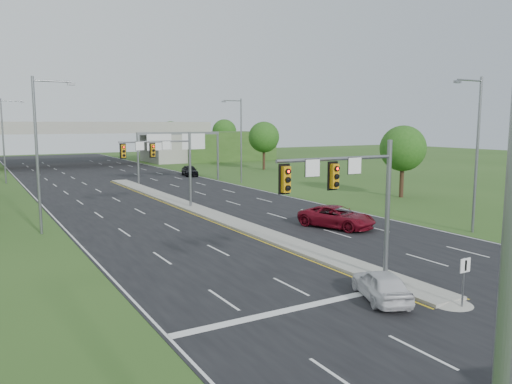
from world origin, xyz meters
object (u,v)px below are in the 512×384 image
at_px(signal_mast_near, 354,190).
at_px(signal_mast_far, 167,158).
at_px(sign_gantry, 178,143).
at_px(keep_right_sign, 464,274).
at_px(car_far_a, 337,217).
at_px(car_far_c, 190,170).
at_px(car_white, 381,285).
at_px(overpass, 76,146).

distance_m(signal_mast_near, signal_mast_far, 25.00).
bearing_deg(sign_gantry, keep_right_sign, -97.70).
distance_m(sign_gantry, car_far_a, 34.08).
bearing_deg(signal_mast_far, car_far_c, 63.56).
relative_size(signal_mast_far, car_white, 1.73).
relative_size(signal_mast_far, sign_gantry, 0.60).
relative_size(signal_mast_near, overpass, 0.09).
distance_m(signal_mast_near, sign_gantry, 45.88).
bearing_deg(car_far_a, signal_mast_far, 100.44).
xyz_separation_m(signal_mast_far, keep_right_sign, (2.26, -29.45, -3.21)).
xyz_separation_m(keep_right_sign, car_far_c, (11.00, 56.13, -0.70)).
bearing_deg(signal_mast_far, car_white, -89.94).
relative_size(signal_mast_near, keep_right_sign, 3.18).
distance_m(signal_mast_near, overpass, 80.11).
xyz_separation_m(signal_mast_far, car_far_a, (8.28, -13.79, -3.89)).
height_order(overpass, car_far_a, overpass).
xyz_separation_m(signal_mast_near, keep_right_sign, (2.26, -4.45, -3.21)).
relative_size(sign_gantry, car_white, 2.87).
bearing_deg(keep_right_sign, car_far_a, 68.98).
distance_m(signal_mast_far, car_white, 27.22).
bearing_deg(car_far_a, car_white, -142.69).
xyz_separation_m(signal_mast_near, car_far_a, (8.28, 11.21, -3.89)).
xyz_separation_m(signal_mast_near, sign_gantry, (8.95, 44.99, 0.51)).
distance_m(car_white, car_far_a, 15.51).
distance_m(signal_mast_far, car_far_a, 16.55).
height_order(signal_mast_near, sign_gantry, signal_mast_near).
bearing_deg(signal_mast_far, keep_right_sign, -85.61).
height_order(signal_mast_far, car_white, signal_mast_far).
bearing_deg(signal_mast_far, overpass, 87.65).
xyz_separation_m(keep_right_sign, overpass, (0.00, 84.53, 2.04)).
relative_size(car_white, car_far_a, 0.69).
height_order(signal_mast_far, car_far_a, signal_mast_far).
bearing_deg(car_far_c, overpass, 121.89).
bearing_deg(car_white, signal_mast_far, -67.67).
bearing_deg(signal_mast_near, car_white, -89.21).
bearing_deg(sign_gantry, car_far_c, 57.14).
bearing_deg(car_far_a, overpass, 74.46).
distance_m(signal_mast_near, car_far_a, 14.47).
distance_m(signal_mast_near, keep_right_sign, 5.94).
bearing_deg(car_far_c, signal_mast_far, -105.72).
distance_m(overpass, car_far_a, 69.18).
xyz_separation_m(signal_mast_near, overpass, (2.26, 80.07, -1.17)).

